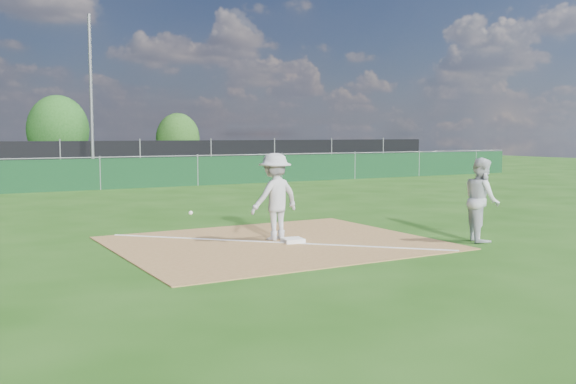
# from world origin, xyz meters

# --- Properties ---
(ground) EXTENTS (90.00, 90.00, 0.00)m
(ground) POSITION_xyz_m (0.00, 10.00, 0.00)
(ground) COLOR #1C4A0F
(ground) RESTS_ON ground
(infield_dirt) EXTENTS (6.00, 5.00, 0.02)m
(infield_dirt) POSITION_xyz_m (0.00, 1.00, 0.01)
(infield_dirt) COLOR olive
(infield_dirt) RESTS_ON ground
(foul_line) EXTENTS (5.01, 5.01, 0.01)m
(foul_line) POSITION_xyz_m (0.00, 1.00, 0.03)
(foul_line) COLOR white
(foul_line) RESTS_ON infield_dirt
(green_fence) EXTENTS (44.00, 0.05, 1.20)m
(green_fence) POSITION_xyz_m (0.00, 15.00, 0.60)
(green_fence) COLOR black
(green_fence) RESTS_ON ground
(black_fence) EXTENTS (46.00, 0.04, 1.80)m
(black_fence) POSITION_xyz_m (0.00, 23.00, 0.90)
(black_fence) COLOR black
(black_fence) RESTS_ON ground
(parking_lot) EXTENTS (46.00, 9.00, 0.01)m
(parking_lot) POSITION_xyz_m (0.00, 28.00, 0.01)
(parking_lot) COLOR black
(parking_lot) RESTS_ON ground
(light_pole) EXTENTS (0.16, 0.16, 8.00)m
(light_pole) POSITION_xyz_m (1.50, 22.70, 4.00)
(light_pole) COLOR slate
(light_pole) RESTS_ON ground
(first_base) EXTENTS (0.45, 0.45, 0.08)m
(first_base) POSITION_xyz_m (0.31, 0.83, 0.06)
(first_base) COLOR white
(first_base) RESTS_ON infield_dirt
(play_at_first) EXTENTS (2.40, 0.86, 1.74)m
(play_at_first) POSITION_xyz_m (0.17, 1.30, 0.89)
(play_at_first) COLOR silver
(play_at_first) RESTS_ON infield_dirt
(runner) EXTENTS (0.95, 1.02, 1.68)m
(runner) POSITION_xyz_m (3.70, -0.82, 0.84)
(runner) COLOR silver
(runner) RESTS_ON ground
(car_mid) EXTENTS (5.03, 2.28, 1.60)m
(car_mid) POSITION_xyz_m (-2.03, 27.50, 0.81)
(car_mid) COLOR black
(car_mid) RESTS_ON parking_lot
(car_right) EXTENTS (4.91, 3.38, 1.32)m
(car_right) POSITION_xyz_m (3.58, 28.43, 0.67)
(car_right) COLOR black
(car_right) RESTS_ON parking_lot
(tree_mid) EXTENTS (3.93, 3.93, 4.67)m
(tree_mid) POSITION_xyz_m (1.88, 33.91, 2.40)
(tree_mid) COLOR #382316
(tree_mid) RESTS_ON ground
(tree_right) EXTENTS (3.04, 3.04, 3.61)m
(tree_right) POSITION_xyz_m (9.80, 33.16, 1.86)
(tree_right) COLOR #382316
(tree_right) RESTS_ON ground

